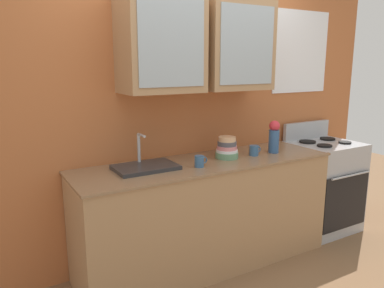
% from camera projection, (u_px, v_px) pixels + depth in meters
% --- Properties ---
extents(ground_plane, '(10.00, 10.00, 0.00)m').
position_uv_depth(ground_plane, '(206.00, 263.00, 3.29)').
color(ground_plane, brown).
extents(back_wall_unit, '(4.29, 0.48, 2.85)m').
position_uv_depth(back_wall_unit, '(188.00, 85.00, 3.24)').
color(back_wall_unit, '#B76638').
rests_on(back_wall_unit, ground_plane).
extents(counter, '(2.22, 0.64, 0.92)m').
position_uv_depth(counter, '(207.00, 213.00, 3.19)').
color(counter, '#A87F56').
rests_on(counter, ground_plane).
extents(stove_range, '(0.66, 0.62, 1.10)m').
position_uv_depth(stove_range, '(323.00, 186.00, 3.90)').
color(stove_range, '#ADAFB5').
rests_on(stove_range, ground_plane).
extents(sink_faucet, '(0.47, 0.31, 0.26)m').
position_uv_depth(sink_faucet, '(145.00, 166.00, 2.86)').
color(sink_faucet, '#2D2D30').
rests_on(sink_faucet, counter).
extents(bowl_stack, '(0.20, 0.20, 0.18)m').
position_uv_depth(bowl_stack, '(227.00, 149.00, 3.19)').
color(bowl_stack, '#669972').
rests_on(bowl_stack, counter).
extents(vase, '(0.09, 0.09, 0.29)m').
position_uv_depth(vase, '(274.00, 136.00, 3.36)').
color(vase, '#33598C').
rests_on(vase, counter).
extents(cup_near_sink, '(0.11, 0.07, 0.09)m').
position_uv_depth(cup_near_sink, '(200.00, 161.00, 2.92)').
color(cup_near_sink, '#38608C').
rests_on(cup_near_sink, counter).
extents(cup_near_bowls, '(0.11, 0.08, 0.09)m').
position_uv_depth(cup_near_bowls, '(254.00, 150.00, 3.28)').
color(cup_near_bowls, '#38608C').
rests_on(cup_near_bowls, counter).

